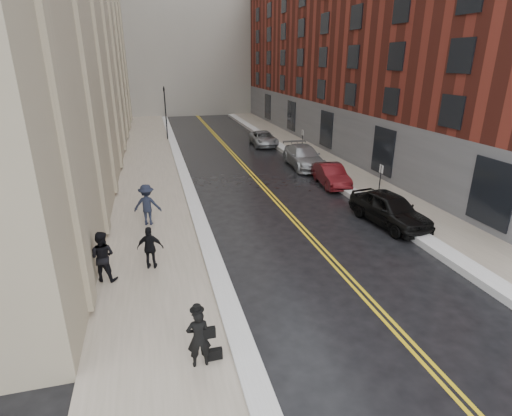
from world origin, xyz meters
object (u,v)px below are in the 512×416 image
pedestrian_b (147,205)px  pedestrian_c (150,248)px  car_silver_far (264,138)px  pedestrian_main (199,338)px  car_maroon (331,175)px  car_black (390,209)px  pedestrian_a (102,256)px  car_silver_near (304,157)px

pedestrian_b → pedestrian_c: size_ratio=1.19×
car_silver_far → pedestrian_main: size_ratio=2.77×
car_maroon → pedestrian_main: 17.52m
car_black → pedestrian_main: 12.69m
car_maroon → car_silver_far: bearing=98.7°
car_silver_far → pedestrian_c: size_ratio=2.78×
pedestrian_a → pedestrian_main: bearing=137.1°
car_maroon → car_silver_near: car_silver_near is taller
pedestrian_main → pedestrian_c: (-1.12, 5.66, -0.00)m
car_maroon → car_silver_near: 4.88m
car_silver_far → pedestrian_c: (-10.59, -21.94, 0.34)m
car_maroon → pedestrian_b: pedestrian_b is taller
car_silver_far → pedestrian_a: size_ratio=2.48×
car_silver_far → pedestrian_main: (-9.47, -27.59, 0.34)m
pedestrian_main → pedestrian_c: size_ratio=1.00×
car_silver_far → pedestrian_c: pedestrian_c is taller
pedestrian_main → pedestrian_b: (-1.20, 10.12, 0.16)m
car_silver_near → pedestrian_b: 14.54m
car_silver_far → pedestrian_a: pedestrian_a is taller
car_silver_far → car_silver_near: bearing=-81.3°
car_silver_near → pedestrian_c: (-11.35, -13.46, 0.21)m
car_silver_near → pedestrian_a: (-13.00, -13.94, 0.31)m
car_maroon → pedestrian_c: pedestrian_c is taller
pedestrian_a → pedestrian_b: 5.19m
car_silver_near → car_silver_far: 8.51m
car_silver_far → pedestrian_a: 25.55m
pedestrian_a → car_maroon: bearing=-126.3°
car_maroon → car_silver_near: (0.00, 4.88, 0.10)m
car_silver_near → pedestrian_b: bearing=-138.6°
car_black → car_silver_near: car_black is taller
car_maroon → pedestrian_b: 12.15m
car_black → pedestrian_b: (-11.42, 2.60, 0.35)m
car_black → pedestrian_main: bearing=-150.9°
pedestrian_main → car_silver_far: bearing=-109.4°
pedestrian_a → pedestrian_b: pedestrian_b is taller
car_maroon → car_silver_far: car_maroon is taller
car_silver_near → pedestrian_b: pedestrian_b is taller
car_silver_near → car_maroon: bearing=-86.8°
car_maroon → pedestrian_b: size_ratio=2.07×
pedestrian_c → car_silver_near: bearing=-118.7°
pedestrian_main → pedestrian_b: size_ratio=0.84×
car_maroon → pedestrian_a: size_ratio=2.19×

